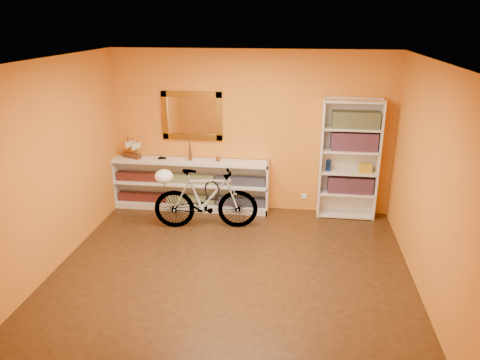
# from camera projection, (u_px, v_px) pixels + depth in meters

# --- Properties ---
(floor) EXTENTS (4.50, 4.00, 0.01)m
(floor) POSITION_uv_depth(u_px,v_px,m) (233.00, 268.00, 5.85)
(floor) COLOR #321D0D
(floor) RESTS_ON ground
(ceiling) EXTENTS (4.50, 4.00, 0.01)m
(ceiling) POSITION_uv_depth(u_px,v_px,m) (232.00, 60.00, 4.96)
(ceiling) COLOR silver
(ceiling) RESTS_ON ground
(back_wall) EXTENTS (4.50, 0.01, 2.60)m
(back_wall) POSITION_uv_depth(u_px,v_px,m) (251.00, 132.00, 7.27)
(back_wall) COLOR orange
(back_wall) RESTS_ON ground
(left_wall) EXTENTS (0.01, 4.00, 2.60)m
(left_wall) POSITION_uv_depth(u_px,v_px,m) (55.00, 165.00, 5.69)
(left_wall) COLOR orange
(left_wall) RESTS_ON ground
(right_wall) EXTENTS (0.01, 4.00, 2.60)m
(right_wall) POSITION_uv_depth(u_px,v_px,m) (429.00, 181.00, 5.12)
(right_wall) COLOR orange
(right_wall) RESTS_ON ground
(gilt_mirror) EXTENTS (0.98, 0.06, 0.78)m
(gilt_mirror) POSITION_uv_depth(u_px,v_px,m) (192.00, 116.00, 7.27)
(gilt_mirror) COLOR brown
(gilt_mirror) RESTS_ON back_wall
(wall_socket) EXTENTS (0.09, 0.02, 0.09)m
(wall_socket) POSITION_uv_depth(u_px,v_px,m) (304.00, 196.00, 7.50)
(wall_socket) COLOR silver
(wall_socket) RESTS_ON back_wall
(console_unit) EXTENTS (2.60, 0.35, 0.85)m
(console_unit) POSITION_uv_depth(u_px,v_px,m) (191.00, 185.00, 7.52)
(console_unit) COLOR silver
(console_unit) RESTS_ON floor
(cd_row_lower) EXTENTS (2.50, 0.13, 0.14)m
(cd_row_lower) POSITION_uv_depth(u_px,v_px,m) (191.00, 199.00, 7.58)
(cd_row_lower) COLOR black
(cd_row_lower) RESTS_ON console_unit
(cd_row_upper) EXTENTS (2.50, 0.13, 0.14)m
(cd_row_upper) POSITION_uv_depth(u_px,v_px,m) (190.00, 179.00, 7.46)
(cd_row_upper) COLOR navy
(cd_row_upper) RESTS_ON console_unit
(model_ship) EXTENTS (0.34, 0.23, 0.38)m
(model_ship) POSITION_uv_depth(u_px,v_px,m) (131.00, 147.00, 7.43)
(model_ship) COLOR #412412
(model_ship) RESTS_ON console_unit
(toy_car) EXTENTS (0.00, 0.01, 0.00)m
(toy_car) POSITION_uv_depth(u_px,v_px,m) (162.00, 159.00, 7.43)
(toy_car) COLOR black
(toy_car) RESTS_ON console_unit
(bronze_ornament) EXTENTS (0.07, 0.07, 0.38)m
(bronze_ornament) POSITION_uv_depth(u_px,v_px,m) (190.00, 149.00, 7.31)
(bronze_ornament) COLOR brown
(bronze_ornament) RESTS_ON console_unit
(decorative_orb) EXTENTS (0.08, 0.08, 0.08)m
(decorative_orb) POSITION_uv_depth(u_px,v_px,m) (218.00, 159.00, 7.30)
(decorative_orb) COLOR brown
(decorative_orb) RESTS_ON console_unit
(bookcase) EXTENTS (0.90, 0.30, 1.90)m
(bookcase) POSITION_uv_depth(u_px,v_px,m) (349.00, 160.00, 7.05)
(bookcase) COLOR silver
(bookcase) RESTS_ON floor
(book_row_a) EXTENTS (0.70, 0.22, 0.26)m
(book_row_a) POSITION_uv_depth(u_px,v_px,m) (350.00, 184.00, 7.18)
(book_row_a) COLOR maroon
(book_row_a) RESTS_ON bookcase
(book_row_b) EXTENTS (0.70, 0.22, 0.28)m
(book_row_b) POSITION_uv_depth(u_px,v_px,m) (354.00, 141.00, 6.94)
(book_row_b) COLOR maroon
(book_row_b) RESTS_ON bookcase
(book_row_c) EXTENTS (0.70, 0.22, 0.25)m
(book_row_c) POSITION_uv_depth(u_px,v_px,m) (356.00, 120.00, 6.82)
(book_row_c) COLOR #184857
(book_row_c) RESTS_ON bookcase
(travel_mug) EXTENTS (0.08, 0.08, 0.18)m
(travel_mug) POSITION_uv_depth(u_px,v_px,m) (328.00, 165.00, 7.10)
(travel_mug) COLOR navy
(travel_mug) RESTS_ON bookcase
(red_tin) EXTENTS (0.19, 0.19, 0.19)m
(red_tin) POSITION_uv_depth(u_px,v_px,m) (339.00, 121.00, 6.89)
(red_tin) COLOR maroon
(red_tin) RESTS_ON bookcase
(yellow_bag) EXTENTS (0.20, 0.15, 0.15)m
(yellow_bag) POSITION_uv_depth(u_px,v_px,m) (365.00, 168.00, 7.01)
(yellow_bag) COLOR gold
(yellow_bag) RESTS_ON bookcase
(bicycle) EXTENTS (0.63, 1.64, 0.94)m
(bicycle) POSITION_uv_depth(u_px,v_px,m) (206.00, 199.00, 6.80)
(bicycle) COLOR silver
(bicycle) RESTS_ON floor
(helmet) EXTENTS (0.28, 0.27, 0.21)m
(helmet) POSITION_uv_depth(u_px,v_px,m) (164.00, 177.00, 6.68)
(helmet) COLOR white
(helmet) RESTS_ON bicycle
(u_lock) EXTENTS (0.23, 0.02, 0.23)m
(u_lock) POSITION_uv_depth(u_px,v_px,m) (212.00, 190.00, 6.75)
(u_lock) COLOR black
(u_lock) RESTS_ON bicycle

